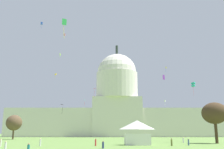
% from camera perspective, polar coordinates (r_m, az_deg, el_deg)
% --- Properties ---
extents(capitol_building, '(145.67, 28.57, 63.73)m').
position_cam_1_polar(capitol_building, '(175.81, 1.01, -7.35)').
color(capitol_building, beige).
rests_on(capitol_building, ground_plane).
extents(event_tent, '(6.65, 5.13, 6.03)m').
position_cam_1_polar(event_tent, '(66.33, 5.49, -12.73)').
color(event_tent, white).
rests_on(event_tent, ground_plane).
extents(tree_east_far, '(10.12, 10.11, 11.62)m').
position_cam_1_polar(tree_east_far, '(80.63, 21.76, -8.05)').
color(tree_east_far, '#42301E').
rests_on(tree_east_far, ground_plane).
extents(tree_west_mid, '(9.01, 9.02, 10.48)m').
position_cam_1_polar(tree_west_mid, '(121.59, -21.10, -10.01)').
color(tree_west_mid, brown).
rests_on(tree_west_mid, ground_plane).
extents(person_white_lawn_far_right, '(0.48, 0.48, 1.67)m').
position_cam_1_polar(person_white_lawn_far_right, '(48.58, -22.78, -14.58)').
color(person_white_lawn_far_right, silver).
rests_on(person_white_lawn_far_right, ground_plane).
extents(person_olive_mid_center, '(0.53, 0.53, 1.74)m').
position_cam_1_polar(person_olive_mid_center, '(63.21, 13.02, -14.53)').
color(person_olive_mid_center, olive).
rests_on(person_olive_mid_center, ground_plane).
extents(person_red_near_tree_west, '(0.36, 0.36, 1.68)m').
position_cam_1_polar(person_red_near_tree_west, '(61.63, -3.79, -14.88)').
color(person_red_near_tree_west, red).
rests_on(person_red_near_tree_west, ground_plane).
extents(person_teal_back_center, '(0.47, 0.47, 1.61)m').
position_cam_1_polar(person_teal_back_center, '(40.45, -18.25, -15.54)').
color(person_teal_back_center, '#1E757A').
rests_on(person_teal_back_center, ground_plane).
extents(person_white_mid_left, '(0.46, 0.46, 1.63)m').
position_cam_1_polar(person_white_mid_left, '(64.52, -23.67, -13.81)').
color(person_white_mid_left, silver).
rests_on(person_white_mid_left, ground_plane).
extents(person_denim_deep_crowd, '(0.33, 0.33, 1.65)m').
position_cam_1_polar(person_denim_deep_crowd, '(66.27, 16.56, -14.26)').
color(person_denim_deep_crowd, '#3D5684').
rests_on(person_denim_deep_crowd, ground_plane).
extents(person_navy_near_tree_east, '(0.49, 0.49, 1.50)m').
position_cam_1_polar(person_navy_near_tree_east, '(52.37, -2.13, -15.41)').
color(person_navy_near_tree_east, navy).
rests_on(person_navy_near_tree_east, ground_plane).
extents(person_white_aisle_center, '(0.44, 0.44, 1.67)m').
position_cam_1_polar(person_white_aisle_center, '(80.51, 15.49, -13.95)').
color(person_white_aisle_center, silver).
rests_on(person_white_aisle_center, ground_plane).
extents(person_white_front_center, '(0.51, 0.51, 1.74)m').
position_cam_1_polar(person_white_front_center, '(63.02, -15.80, -14.38)').
color(person_white_front_center, silver).
rests_on(person_white_front_center, ground_plane).
extents(kite_white_low, '(0.88, 0.88, 2.73)m').
position_cam_1_polar(kite_white_low, '(116.36, 11.57, -5.83)').
color(kite_white_low, white).
extents(kite_black_low, '(1.38, 1.38, 3.00)m').
position_cam_1_polar(kite_black_low, '(91.75, -11.04, -6.96)').
color(kite_black_low, black).
extents(kite_gold_mid, '(0.96, 0.95, 2.20)m').
position_cam_1_polar(kite_gold_mid, '(114.61, -12.57, 0.03)').
color(kite_gold_mid, gold).
extents(kite_lime_high, '(0.32, 1.31, 2.67)m').
position_cam_1_polar(kite_lime_high, '(150.27, -11.62, 4.38)').
color(kite_lime_high, '#8CD133').
extents(kite_yellow_mid, '(0.52, 0.80, 3.22)m').
position_cam_1_polar(kite_yellow_mid, '(129.68, 11.82, 1.39)').
color(kite_yellow_mid, yellow).
extents(kite_pink_high, '(1.02, 1.10, 1.41)m').
position_cam_1_polar(kite_pink_high, '(144.00, -10.63, 8.73)').
color(kite_pink_high, pink).
extents(kite_turquoise_low, '(1.51, 1.49, 4.36)m').
position_cam_1_polar(kite_turquoise_low, '(84.99, 17.54, -2.16)').
color(kite_turquoise_low, teal).
extents(kite_blue_high, '(0.88, 0.89, 2.45)m').
position_cam_1_polar(kite_blue_high, '(101.92, -15.52, 10.93)').
color(kite_blue_high, blue).
extents(kite_violet_low, '(0.62, 0.38, 1.29)m').
position_cam_1_polar(kite_violet_low, '(68.52, 11.33, -0.61)').
color(kite_violet_low, purple).
extents(kite_cyan_low, '(0.89, 1.74, 2.50)m').
position_cam_1_polar(kite_cyan_low, '(119.84, -6.42, -5.80)').
color(kite_cyan_low, '#33BCDB').
extents(kite_green_mid_b, '(1.02, 0.65, 4.85)m').
position_cam_1_polar(kite_green_mid_b, '(62.26, -10.70, 11.16)').
color(kite_green_mid_b, green).
extents(kite_red_mid, '(1.53, 0.71, 4.08)m').
position_cam_1_polar(kite_red_mid, '(122.54, -3.98, -3.47)').
color(kite_red_mid, red).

